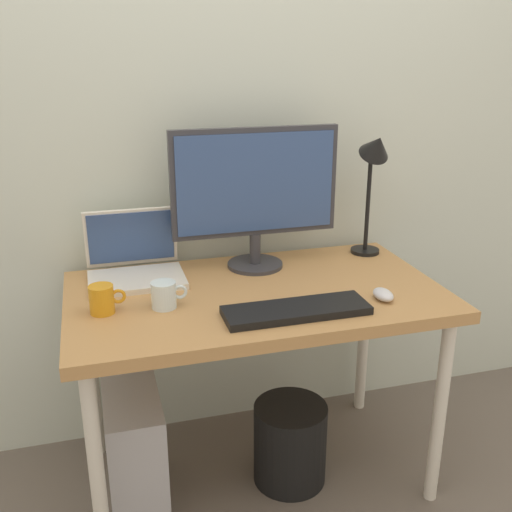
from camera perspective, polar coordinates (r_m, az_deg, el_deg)
ground_plane at (r=2.34m, az=-0.00°, el=-20.00°), size 6.00×6.00×0.00m
back_wall at (r=2.20m, az=-3.00°, el=14.60°), size 4.40×0.04×2.60m
desk at (r=1.98m, az=-0.00°, el=-5.17°), size 1.22×0.69×0.73m
monitor at (r=2.08m, az=-0.08°, el=6.38°), size 0.59×0.20×0.50m
laptop at (r=2.09m, az=-11.57°, el=-0.50°), size 0.32×0.26×0.23m
desk_lamp at (r=2.23m, az=11.27°, el=8.47°), size 0.11×0.16×0.48m
keyboard at (r=1.79m, az=3.88°, el=-5.21°), size 0.44×0.14×0.02m
mouse at (r=1.92m, az=12.09°, el=-3.63°), size 0.06×0.09×0.03m
coffee_mug at (r=1.84m, az=-14.51°, el=-4.04°), size 0.11×0.07×0.09m
glass_cup at (r=1.84m, az=-8.77°, el=-3.70°), size 0.11×0.08×0.08m
computer_tower at (r=2.13m, az=-11.51°, el=-17.82°), size 0.18×0.36×0.42m
wastebasket at (r=2.23m, az=3.27°, el=-17.44°), size 0.26×0.26×0.30m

